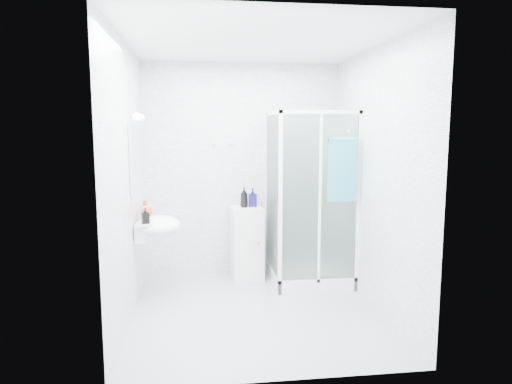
{
  "coord_description": "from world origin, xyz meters",
  "views": [
    {
      "loc": [
        -0.55,
        -4.31,
        1.79
      ],
      "look_at": [
        0.05,
        0.35,
        1.15
      ],
      "focal_mm": 32.0,
      "sensor_mm": 36.0,
      "label": 1
    }
  ],
  "objects": [
    {
      "name": "soap_dispenser_black",
      "position": [
        -1.08,
        0.27,
        0.94
      ],
      "size": [
        0.09,
        0.09,
        0.16
      ],
      "primitive_type": "imported",
      "rotation": [
        0.0,
        0.0,
        0.3
      ],
      "color": "black",
      "rests_on": "wall_basin"
    },
    {
      "name": "room",
      "position": [
        0.0,
        0.0,
        1.3
      ],
      "size": [
        2.4,
        2.6,
        2.6
      ],
      "color": "white",
      "rests_on": "ground"
    },
    {
      "name": "storage_cabinet",
      "position": [
        0.02,
        1.02,
        0.44
      ],
      "size": [
        0.39,
        0.4,
        0.88
      ],
      "rotation": [
        0.0,
        0.0,
        0.09
      ],
      "color": "white",
      "rests_on": "ground"
    },
    {
      "name": "hand_towel",
      "position": [
        0.98,
        0.36,
        1.39
      ],
      "size": [
        0.32,
        0.05,
        0.68
      ],
      "color": "teal",
      "rests_on": "shower_enclosure"
    },
    {
      "name": "soap_dispenser_orange",
      "position": [
        -1.11,
        0.59,
        0.96
      ],
      "size": [
        0.15,
        0.15,
        0.19
      ],
      "primitive_type": "imported",
      "rotation": [
        0.0,
        0.0,
        0.02
      ],
      "color": "red",
      "rests_on": "wall_basin"
    },
    {
      "name": "wall_hooks",
      "position": [
        -0.25,
        1.26,
        1.62
      ],
      "size": [
        0.23,
        0.06,
        0.03
      ],
      "color": "silver",
      "rests_on": "room"
    },
    {
      "name": "wall_basin",
      "position": [
        -0.99,
        0.45,
        0.8
      ],
      "size": [
        0.46,
        0.56,
        0.35
      ],
      "color": "white",
      "rests_on": "ground"
    },
    {
      "name": "shampoo_bottle_a",
      "position": [
        -0.01,
        1.03,
        1.0
      ],
      "size": [
        0.12,
        0.12,
        0.24
      ],
      "primitive_type": "imported",
      "rotation": [
        0.0,
        0.0,
        0.37
      ],
      "color": "black",
      "rests_on": "storage_cabinet"
    },
    {
      "name": "shampoo_bottle_b",
      "position": [
        0.1,
        1.07,
        0.99
      ],
      "size": [
        0.11,
        0.12,
        0.22
      ],
      "primitive_type": "imported",
      "rotation": [
        0.0,
        0.0,
        -0.16
      ],
      "color": "#0D0C48",
      "rests_on": "storage_cabinet"
    },
    {
      "name": "shower_enclosure",
      "position": [
        0.67,
        0.77,
        0.45
      ],
      "size": [
        0.9,
        0.95,
        2.0
      ],
      "color": "white",
      "rests_on": "ground"
    },
    {
      "name": "vanity_lights",
      "position": [
        -1.14,
        0.45,
        1.92
      ],
      "size": [
        0.1,
        0.4,
        0.08
      ],
      "color": "silver",
      "rests_on": "room"
    },
    {
      "name": "mirror",
      "position": [
        -1.19,
        0.45,
        1.5
      ],
      "size": [
        0.02,
        0.6,
        0.7
      ],
      "primitive_type": "cube",
      "color": "white",
      "rests_on": "room"
    }
  ]
}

